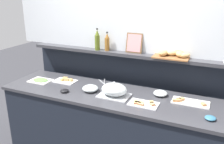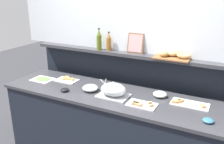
% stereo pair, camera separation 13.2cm
% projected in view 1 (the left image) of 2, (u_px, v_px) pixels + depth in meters
% --- Properties ---
extents(ground_plane, '(12.00, 12.00, 0.00)m').
position_uv_depth(ground_plane, '(128.00, 137.00, 3.57)').
color(ground_plane, '#38383D').
extents(buffet_counter, '(2.59, 0.70, 0.93)m').
position_uv_depth(buffet_counter, '(111.00, 130.00, 2.90)').
color(buffet_counter, black).
rests_on(buffet_counter, ground_plane).
extents(back_ledge_unit, '(2.67, 0.22, 1.30)m').
position_uv_depth(back_ledge_unit, '(128.00, 96.00, 3.29)').
color(back_ledge_unit, black).
rests_on(back_ledge_unit, ground_plane).
extents(sandwich_platter_front, '(0.30, 0.18, 0.04)m').
position_uv_depth(sandwich_platter_front, '(143.00, 104.00, 2.49)').
color(sandwich_platter_front, white).
rests_on(sandwich_platter_front, buffet_counter).
extents(sandwich_platter_side, '(0.28, 0.18, 0.04)m').
position_uv_depth(sandwich_platter_side, '(65.00, 81.00, 3.12)').
color(sandwich_platter_side, white).
rests_on(sandwich_platter_side, buffet_counter).
extents(sandwich_platter_rear, '(0.37, 0.18, 0.04)m').
position_uv_depth(sandwich_platter_rear, '(189.00, 102.00, 2.53)').
color(sandwich_platter_rear, white).
rests_on(sandwich_platter_rear, buffet_counter).
extents(cold_cuts_platter, '(0.27, 0.21, 0.02)m').
position_uv_depth(cold_cuts_platter, '(40.00, 80.00, 3.13)').
color(cold_cuts_platter, white).
rests_on(cold_cuts_platter, buffet_counter).
extents(serving_cloche, '(0.34, 0.24, 0.17)m').
position_uv_depth(serving_cloche, '(114.00, 90.00, 2.67)').
color(serving_cloche, '#B7BABF').
rests_on(serving_cloche, buffet_counter).
extents(glass_bowl_large, '(0.18, 0.18, 0.07)m').
position_uv_depth(glass_bowl_large, '(90.00, 89.00, 2.81)').
color(glass_bowl_large, silver).
rests_on(glass_bowl_large, buffet_counter).
extents(glass_bowl_medium, '(0.15, 0.15, 0.06)m').
position_uv_depth(glass_bowl_medium, '(160.00, 93.00, 2.69)').
color(glass_bowl_medium, silver).
rests_on(glass_bowl_medium, buffet_counter).
extents(condiment_bowl_red, '(0.10, 0.10, 0.03)m').
position_uv_depth(condiment_bowl_red, '(210.00, 118.00, 2.20)').
color(condiment_bowl_red, teal).
rests_on(condiment_bowl_red, buffet_counter).
extents(condiment_bowl_teal, '(0.10, 0.10, 0.03)m').
position_uv_depth(condiment_bowl_teal, '(65.00, 91.00, 2.79)').
color(condiment_bowl_teal, black).
rests_on(condiment_bowl_teal, buffet_counter).
extents(serving_tongs, '(0.15, 0.17, 0.01)m').
position_uv_depth(serving_tongs, '(103.00, 82.00, 3.09)').
color(serving_tongs, '#B7BABF').
rests_on(serving_tongs, buffet_counter).
extents(olive_oil_bottle, '(0.06, 0.06, 0.28)m').
position_uv_depth(olive_oil_bottle, '(97.00, 40.00, 3.12)').
color(olive_oil_bottle, '#56661E').
rests_on(olive_oil_bottle, back_ledge_unit).
extents(vinegar_bottle_amber, '(0.06, 0.06, 0.24)m').
position_uv_depth(vinegar_bottle_amber, '(107.00, 42.00, 3.10)').
color(vinegar_bottle_amber, '#8E5B23').
rests_on(vinegar_bottle_amber, back_ledge_unit).
extents(bread_basket, '(0.42, 0.28, 0.08)m').
position_uv_depth(bread_basket, '(172.00, 54.00, 2.81)').
color(bread_basket, brown).
rests_on(bread_basket, back_ledge_unit).
extents(framed_picture, '(0.20, 0.06, 0.24)m').
position_uv_depth(framed_picture, '(134.00, 43.00, 2.99)').
color(framed_picture, brown).
rests_on(framed_picture, back_ledge_unit).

